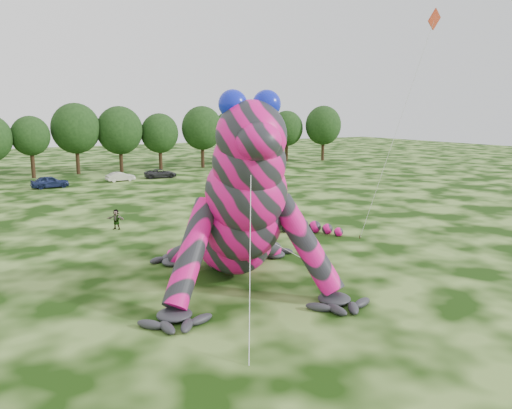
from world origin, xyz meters
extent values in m
plane|color=#16330A|center=(0.00, 0.00, 0.00)|extent=(240.00, 240.00, 0.00)
cube|color=red|center=(19.41, 4.02, 15.08)|extent=(1.58, 0.91, 1.17)
cylinder|color=silver|center=(18.47, 6.04, 7.54)|extent=(0.02, 0.02, 15.72)
cylinder|color=#382314|center=(17.53, 8.05, 0.12)|extent=(0.08, 0.08, 0.24)
imported|color=#1A254E|center=(1.58, 46.10, 0.75)|extent=(4.50, 1.98, 1.51)
imported|color=beige|center=(10.66, 47.59, 0.62)|extent=(3.89, 1.66, 1.25)
imported|color=#28282A|center=(16.52, 48.20, 0.63)|extent=(4.74, 2.66, 1.25)
imported|color=white|center=(29.41, 48.08, 0.71)|extent=(5.06, 2.41, 1.43)
imported|color=gray|center=(2.74, 20.17, 0.81)|extent=(1.41, 1.40, 1.63)
camera|label=1|loc=(-7.34, -18.99, 9.34)|focal=35.00mm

